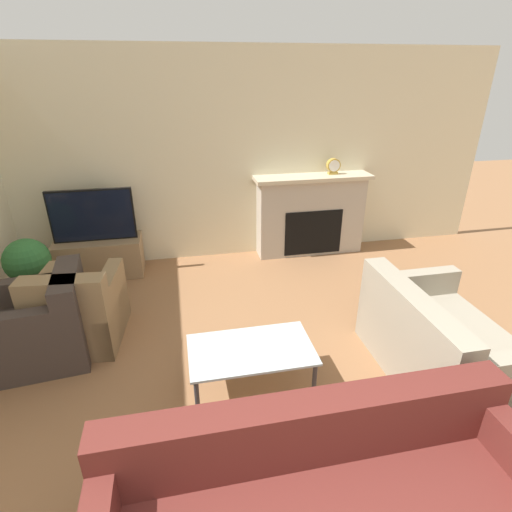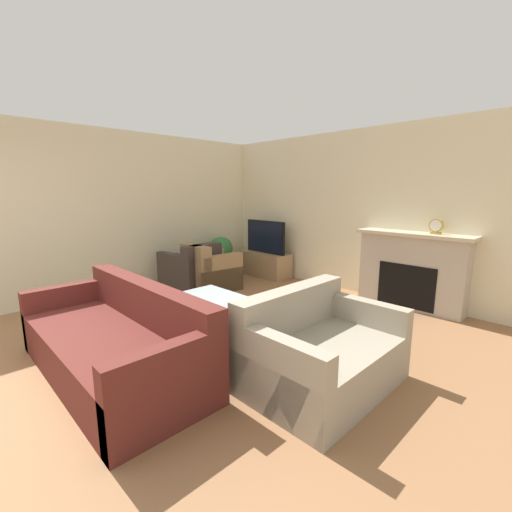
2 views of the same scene
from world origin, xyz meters
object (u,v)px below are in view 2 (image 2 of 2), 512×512
(potted_plant, at_px, (221,251))
(mantel_clock, at_px, (436,226))
(couch_loveseat, at_px, (319,353))
(armchair_accent, at_px, (210,273))
(tv, at_px, (265,237))
(couch_sectional, at_px, (116,343))
(coffee_table, at_px, (217,300))
(armchair_by_window, at_px, (191,272))

(potted_plant, height_order, mantel_clock, mantel_clock)
(couch_loveseat, xyz_separation_m, potted_plant, (-3.71, 1.85, 0.23))
(armchair_accent, bearing_deg, potted_plant, -44.78)
(tv, bearing_deg, mantel_clock, 2.76)
(tv, distance_m, couch_sectional, 4.11)
(armchair_accent, relative_size, coffee_table, 0.91)
(armchair_by_window, bearing_deg, couch_loveseat, 68.46)
(armchair_accent, distance_m, potted_plant, 0.99)
(coffee_table, height_order, potted_plant, potted_plant)
(tv, bearing_deg, couch_loveseat, -39.05)
(coffee_table, height_order, mantel_clock, mantel_clock)
(couch_sectional, xyz_separation_m, potted_plant, (-2.23, 3.06, 0.23))
(couch_sectional, xyz_separation_m, mantel_clock, (1.48, 3.89, 0.95))
(armchair_by_window, distance_m, coffee_table, 1.95)
(armchair_accent, distance_m, coffee_table, 1.78)
(armchair_accent, height_order, coffee_table, armchair_accent)
(armchair_by_window, bearing_deg, armchair_accent, 115.55)
(tv, xyz_separation_m, armchair_by_window, (-0.28, -1.60, -0.50))
(couch_sectional, relative_size, couch_loveseat, 1.67)
(couch_sectional, relative_size, armchair_accent, 2.60)
(couch_loveseat, bearing_deg, potted_plant, 63.45)
(couch_loveseat, xyz_separation_m, armchair_accent, (-3.09, 1.11, 0.01))
(couch_loveseat, distance_m, coffee_table, 1.62)
(armchair_accent, xyz_separation_m, potted_plant, (-0.62, 0.74, 0.21))
(couch_sectional, bearing_deg, tv, 113.69)
(tv, bearing_deg, armchair_accent, -89.03)
(tv, relative_size, armchair_accent, 1.11)
(couch_loveseat, relative_size, mantel_clock, 6.52)
(couch_loveseat, xyz_separation_m, armchair_by_window, (-3.39, 0.92, 0.01))
(couch_loveseat, distance_m, armchair_accent, 3.28)
(couch_loveseat, relative_size, coffee_table, 1.41)
(armchair_accent, relative_size, potted_plant, 1.10)
(tv, distance_m, potted_plant, 0.94)
(couch_loveseat, bearing_deg, armchair_by_window, 74.77)
(armchair_by_window, bearing_deg, mantel_clock, 110.97)
(coffee_table, bearing_deg, armchair_by_window, 155.30)
(coffee_table, xyz_separation_m, potted_plant, (-2.09, 1.74, 0.13))
(armchair_accent, relative_size, mantel_clock, 4.19)
(couch_loveseat, relative_size, armchair_accent, 1.56)
(potted_plant, relative_size, mantel_clock, 3.80)
(tv, height_order, armchair_accent, tv)
(armchair_by_window, height_order, armchair_accent, same)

